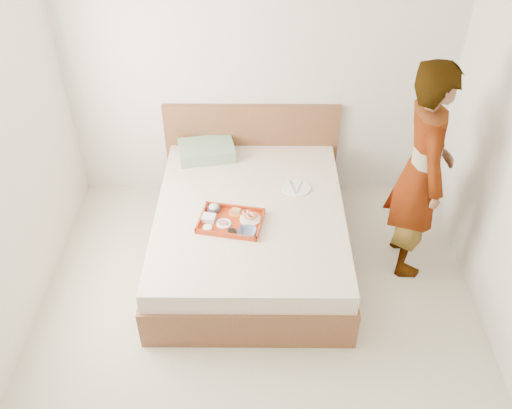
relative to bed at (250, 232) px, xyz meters
The scene contains 16 objects.
ground 1.04m from the bed, 86.13° to the right, with size 3.50×4.00×0.01m, color beige.
wall_back 1.44m from the bed, 86.13° to the left, with size 3.50×0.01×2.60m, color silver.
bed is the anchor object (origin of this frame).
headboard 0.99m from the bed, 90.00° to the left, with size 1.65×0.06×0.95m, color brown.
pillow 0.93m from the bed, 118.54° to the left, with size 0.50×0.34×0.12m, color gray.
tray 0.38m from the bed, 128.66° to the right, with size 0.50×0.36×0.05m, color #AF2910.
prawn_plate 0.33m from the bed, 88.17° to the right, with size 0.17×0.17×0.01m, color white.
navy_bowl_big 0.44m from the bed, 92.89° to the right, with size 0.14×0.14×0.03m, color #192142.
sauce_dish 0.46m from the bed, 112.59° to the right, with size 0.07×0.07×0.03m, color black.
meat_plate 0.41m from the bed, 133.81° to the right, with size 0.12×0.12×0.01m, color white.
bread_plate 0.32m from the bed, 144.16° to the right, with size 0.12×0.12×0.01m, color orange.
salad_bowl 0.42m from the bed, behind, with size 0.11×0.11×0.03m, color #192142.
plastic_tub 0.48m from the bed, 152.52° to the right, with size 0.10×0.09×0.05m, color silver.
cheese_round 0.52m from the bed, 139.61° to the right, with size 0.07×0.07×0.03m, color white.
dinner_plate 0.55m from the bed, 34.60° to the left, with size 0.25×0.25×0.01m, color white.
person 1.49m from the bed, ahead, with size 0.68×0.45×1.86m, color white.
Camera 1 is at (0.01, -2.52, 3.44)m, focal length 38.78 mm.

